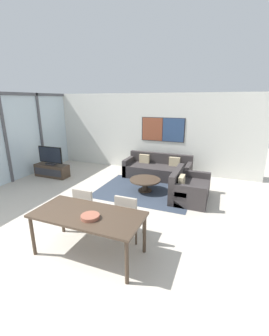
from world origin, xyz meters
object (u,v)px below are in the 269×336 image
(sofa_main, at_px, (158,169))
(dining_chair_left, at_px, (87,207))
(sofa_side, at_px, (187,189))
(dining_table, at_px, (88,217))
(tv_console, at_px, (52,170))
(television, at_px, (50,156))
(dining_chair_centre, at_px, (128,215))
(coffee_table, at_px, (145,182))
(fruit_bowl, at_px, (90,216))

(sofa_main, bearing_deg, dining_chair_left, -96.60)
(sofa_side, distance_m, dining_table, 3.20)
(sofa_side, bearing_deg, tv_console, 88.73)
(sofa_side, bearing_deg, sofa_main, 40.91)
(tv_console, bearing_deg, sofa_side, -1.27)
(television, relative_size, sofa_main, 0.42)
(dining_table, bearing_deg, dining_chair_centre, 54.74)
(tv_console, height_order, sofa_main, sofa_main)
(dining_table, bearing_deg, tv_console, 138.77)
(dining_chair_left, bearing_deg, tv_console, 141.50)
(sofa_main, xyz_separation_m, coffee_table, (0.00, -1.35, 0.01))
(sofa_main, xyz_separation_m, dining_chair_centre, (0.48, -3.71, 0.24))
(tv_console, xyz_separation_m, sofa_side, (4.67, -0.10, 0.05))
(tv_console, xyz_separation_m, fruit_bowl, (3.59, -3.15, 0.59))
(sofa_main, relative_size, dining_chair_left, 2.43)
(tv_console, distance_m, television, 0.52)
(sofa_side, relative_size, dining_table, 0.73)
(fruit_bowl, bearing_deg, tv_console, 138.73)
(television, xyz_separation_m, dining_table, (3.46, -3.04, -0.04))
(sofa_side, bearing_deg, television, 88.72)
(sofa_main, relative_size, coffee_table, 2.50)
(sofa_side, distance_m, dining_chair_centre, 2.42)
(dining_chair_centre, bearing_deg, sofa_side, 71.91)
(tv_console, relative_size, sofa_main, 0.54)
(dining_chair_centre, height_order, fruit_bowl, dining_chair_centre)
(sofa_side, height_order, dining_table, sofa_side)
(coffee_table, bearing_deg, sofa_side, -3.28)
(tv_console, distance_m, dining_chair_left, 3.85)
(television, xyz_separation_m, fruit_bowl, (3.59, -3.15, 0.07))
(tv_console, height_order, fruit_bowl, fruit_bowl)
(tv_console, relative_size, dining_chair_centre, 1.31)
(dining_chair_centre, relative_size, fruit_bowl, 3.07)
(television, distance_m, fruit_bowl, 4.78)
(television, relative_size, dining_table, 0.51)
(television, relative_size, dining_chair_centre, 1.03)
(coffee_table, xyz_separation_m, dining_table, (0.03, -3.00, 0.42))
(dining_chair_left, distance_m, fruit_bowl, 1.00)
(coffee_table, xyz_separation_m, fruit_bowl, (0.16, -3.12, 0.53))
(sofa_main, height_order, dining_chair_left, dining_chair_left)
(sofa_main, height_order, sofa_side, same)
(sofa_side, xyz_separation_m, fruit_bowl, (-1.08, -3.05, 0.53))
(television, distance_m, dining_chair_left, 3.85)
(sofa_main, bearing_deg, coffee_table, -90.00)
(television, distance_m, sofa_main, 3.71)
(coffee_table, distance_m, dining_chair_left, 2.41)
(dining_chair_left, height_order, dining_chair_centre, same)
(sofa_main, bearing_deg, dining_chair_centre, -82.55)
(tv_console, height_order, dining_chair_centre, dining_chair_centre)
(tv_console, relative_size, dining_chair_left, 1.31)
(television, distance_m, coffee_table, 3.47)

